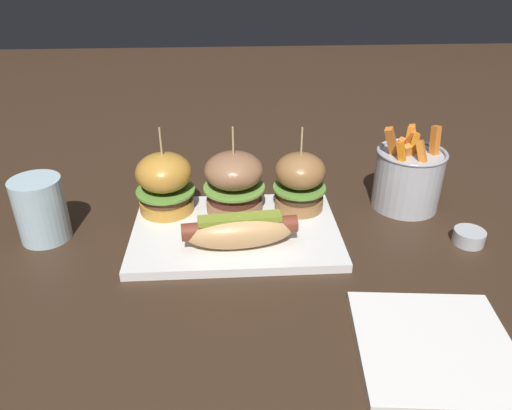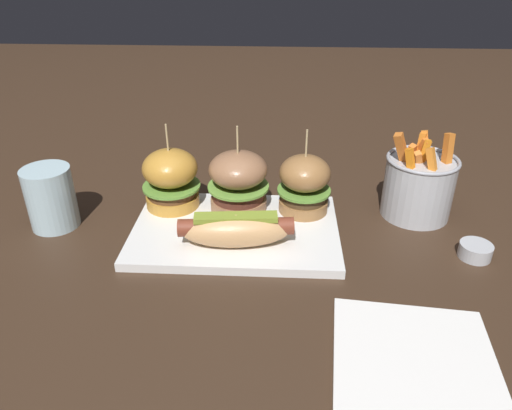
% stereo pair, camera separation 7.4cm
% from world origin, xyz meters
% --- Properties ---
extents(ground_plane, '(3.00, 3.00, 0.00)m').
position_xyz_m(ground_plane, '(0.00, 0.00, 0.00)').
color(ground_plane, '#382619').
extents(platter_main, '(0.32, 0.22, 0.01)m').
position_xyz_m(platter_main, '(0.00, 0.00, 0.01)').
color(platter_main, white).
rests_on(platter_main, ground).
extents(hot_dog, '(0.17, 0.07, 0.05)m').
position_xyz_m(hot_dog, '(0.01, -0.05, 0.04)').
color(hot_dog, tan).
rests_on(hot_dog, platter_main).
extents(slider_left, '(0.10, 0.10, 0.15)m').
position_xyz_m(slider_left, '(-0.11, 0.06, 0.06)').
color(slider_left, '#C38732').
rests_on(slider_left, platter_main).
extents(slider_center, '(0.10, 0.10, 0.15)m').
position_xyz_m(slider_center, '(0.00, 0.06, 0.07)').
color(slider_center, '#966747').
rests_on(slider_center, platter_main).
extents(slider_right, '(0.09, 0.09, 0.14)m').
position_xyz_m(slider_right, '(0.11, 0.06, 0.06)').
color(slider_right, '#99693B').
rests_on(slider_right, platter_main).
extents(fries_bucket, '(0.12, 0.12, 0.15)m').
position_xyz_m(fries_bucket, '(0.30, 0.08, 0.06)').
color(fries_bucket, '#B7BABF').
rests_on(fries_bucket, ground).
extents(sauce_ramekin, '(0.05, 0.05, 0.02)m').
position_xyz_m(sauce_ramekin, '(0.36, -0.04, 0.01)').
color(sauce_ramekin, '#B7BABF').
rests_on(sauce_ramekin, ground).
extents(side_plate, '(0.19, 0.19, 0.01)m').
position_xyz_m(side_plate, '(0.22, -0.26, 0.01)').
color(side_plate, white).
rests_on(side_plate, ground).
extents(water_glass, '(0.08, 0.08, 0.10)m').
position_xyz_m(water_glass, '(-0.30, 0.01, 0.05)').
color(water_glass, silver).
rests_on(water_glass, ground).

